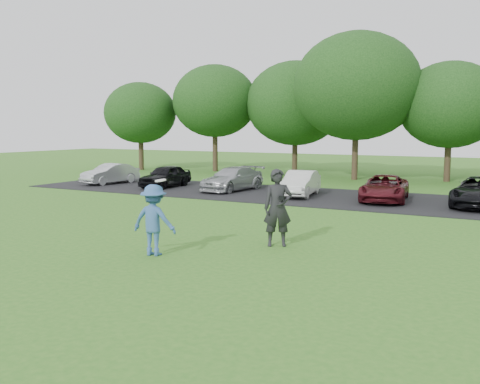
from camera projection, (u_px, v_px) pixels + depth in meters
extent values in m
plane|color=#316F1F|center=(166.00, 266.00, 12.01)|extent=(100.00, 100.00, 0.00)
cube|color=black|center=(343.00, 198.00, 23.37)|extent=(32.00, 6.50, 0.03)
imported|color=#37609D|center=(154.00, 220.00, 12.93)|extent=(1.20, 0.80, 1.73)
cylinder|color=white|center=(161.00, 180.00, 12.82)|extent=(0.27, 0.27, 0.08)
imported|color=black|center=(278.00, 208.00, 13.90)|extent=(0.88, 0.79, 2.03)
cube|color=black|center=(281.00, 198.00, 13.63)|extent=(0.17, 0.16, 0.10)
imported|color=silver|center=(110.00, 174.00, 29.22)|extent=(1.67, 3.45, 1.09)
imported|color=black|center=(165.00, 176.00, 27.58)|extent=(1.41, 3.36, 1.14)
imported|color=#A6A8AD|center=(232.00, 179.00, 26.09)|extent=(2.05, 4.05, 1.13)
imported|color=silver|center=(300.00, 183.00, 24.01)|extent=(1.68, 3.56, 1.13)
imported|color=#4F1118|center=(384.00, 188.00, 22.36)|extent=(2.29, 4.08, 1.08)
cylinder|color=#38281C|center=(141.00, 155.00, 39.23)|extent=(0.36, 0.36, 2.20)
ellipsoid|color=#214C19|center=(140.00, 113.00, 38.86)|extent=(5.20, 5.20, 4.42)
cylinder|color=#38281C|center=(215.00, 152.00, 37.83)|extent=(0.36, 0.36, 2.70)
ellipsoid|color=#214C19|center=(215.00, 101.00, 37.40)|extent=(5.94, 5.94, 5.05)
cylinder|color=#38281C|center=(295.00, 157.00, 36.50)|extent=(0.36, 0.36, 2.20)
ellipsoid|color=#214C19|center=(295.00, 103.00, 36.07)|extent=(6.68, 6.68, 5.68)
cylinder|color=#38281C|center=(355.00, 157.00, 31.67)|extent=(0.36, 0.36, 2.70)
ellipsoid|color=#214C19|center=(357.00, 86.00, 31.17)|extent=(7.42, 7.42, 6.31)
cylinder|color=#38281C|center=(447.00, 162.00, 30.57)|extent=(0.36, 0.36, 2.20)
ellipsoid|color=#214C19|center=(450.00, 105.00, 30.18)|extent=(5.76, 5.76, 4.90)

